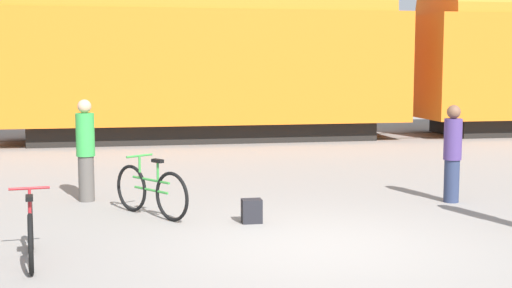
{
  "coord_description": "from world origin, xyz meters",
  "views": [
    {
      "loc": [
        -2.39,
        -8.27,
        2.27
      ],
      "look_at": [
        -0.5,
        1.6,
        1.1
      ],
      "focal_mm": 50.0,
      "sensor_mm": 36.0,
      "label": 1
    }
  ],
  "objects": [
    {
      "name": "freight_train",
      "position": [
        -0.0,
        12.23,
        2.68
      ],
      "size": [
        36.27,
        3.19,
        5.18
      ],
      "color": "black",
      "rests_on": "ground_plane"
    },
    {
      "name": "ground_plane",
      "position": [
        0.0,
        0.0,
        0.0
      ],
      "size": [
        80.0,
        80.0,
        0.0
      ],
      "primitive_type": "plane",
      "color": "gray"
    },
    {
      "name": "person_in_green",
      "position": [
        -2.95,
        3.48,
        0.85
      ],
      "size": [
        0.3,
        0.3,
        1.66
      ],
      "rotation": [
        0.0,
        0.0,
        0.18
      ],
      "color": "#514C47",
      "rests_on": "ground_plane"
    },
    {
      "name": "rail_near",
      "position": [
        0.0,
        11.52,
        0.01
      ],
      "size": [
        48.27,
        0.07,
        0.01
      ],
      "primitive_type": "cube",
      "color": "#4C4238",
      "rests_on": "ground_plane"
    },
    {
      "name": "person_in_purple",
      "position": [
        2.85,
        2.29,
        0.81
      ],
      "size": [
        0.29,
        0.29,
        1.58
      ],
      "rotation": [
        0.0,
        0.0,
        2.13
      ],
      "color": "#283351",
      "rests_on": "ground_plane"
    },
    {
      "name": "backpack",
      "position": [
        -0.6,
        1.42,
        0.17
      ],
      "size": [
        0.28,
        0.2,
        0.34
      ],
      "color": "black",
      "rests_on": "ground_plane"
    },
    {
      "name": "rail_far",
      "position": [
        0.0,
        12.95,
        0.01
      ],
      "size": [
        48.27,
        0.07,
        0.01
      ],
      "primitive_type": "cube",
      "color": "#4C4238",
      "rests_on": "ground_plane"
    },
    {
      "name": "bicycle_maroon",
      "position": [
        -3.42,
        -0.04,
        0.35
      ],
      "size": [
        0.46,
        1.64,
        0.82
      ],
      "color": "black",
      "rests_on": "ground_plane"
    },
    {
      "name": "bicycle_green",
      "position": [
        -1.97,
        2.13,
        0.38
      ],
      "size": [
        1.0,
        1.41,
        0.89
      ],
      "color": "black",
      "rests_on": "ground_plane"
    }
  ]
}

